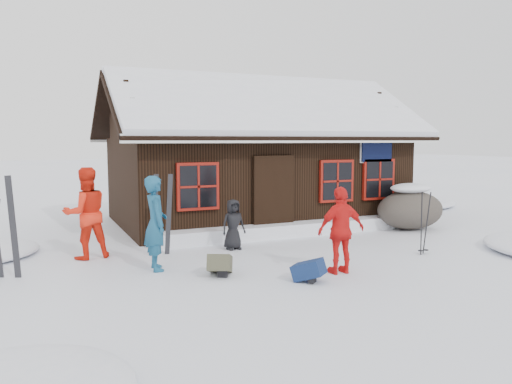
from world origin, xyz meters
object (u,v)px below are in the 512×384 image
skier_teal (156,223)px  boulder (410,208)px  backpack_olive (220,268)px  backpack_blue (309,274)px  skier_orange_right (341,230)px  skier_crouched (233,224)px  ski_poles (424,224)px  skier_orange_left (86,213)px

skier_teal → boulder: skier_teal is taller
backpack_olive → boulder: bearing=46.9°
boulder → backpack_blue: boulder is taller
skier_orange_right → skier_teal: bearing=-26.0°
skier_crouched → backpack_blue: 2.98m
skier_teal → backpack_olive: (0.96, -0.88, -0.75)m
ski_poles → backpack_olive: size_ratio=2.56×
boulder → backpack_blue: (-5.16, -3.34, -0.43)m
skier_orange_right → backpack_blue: bearing=18.2°
skier_orange_left → backpack_olive: skier_orange_left is taller
skier_teal → skier_crouched: size_ratio=1.58×
skier_orange_right → boulder: bearing=-142.0°
backpack_blue → backpack_olive: bearing=102.7°
boulder → ski_poles: size_ratio=1.39×
skier_orange_left → backpack_olive: 3.24m
backpack_blue → backpack_olive: (-1.27, 1.00, 0.01)m
skier_orange_right → boulder: (4.34, 3.11, -0.23)m
skier_teal → boulder: 7.54m
skier_teal → skier_orange_left: size_ratio=0.94×
skier_orange_right → backpack_blue: skier_orange_right is taller
skier_orange_left → boulder: bearing=169.5°
boulder → backpack_olive: bearing=-160.0°
skier_crouched → backpack_blue: (0.24, -2.94, -0.43)m
skier_orange_left → boulder: size_ratio=0.98×
skier_crouched → ski_poles: 4.15m
skier_crouched → backpack_olive: 2.24m
skier_crouched → boulder: (5.40, 0.40, 0.01)m
skier_teal → skier_orange_left: skier_orange_left is taller
backpack_olive → skier_crouched: bearing=89.0°
skier_crouched → boulder: bearing=-0.6°
boulder → backpack_olive: (-6.43, -2.34, -0.43)m
skier_crouched → backpack_olive: bearing=-122.8°
skier_teal → skier_crouched: skier_teal is taller
skier_orange_left → backpack_blue: 4.80m
skier_orange_right → ski_poles: bearing=-164.4°
skier_crouched → backpack_blue: size_ratio=2.23×
skier_teal → skier_crouched: (1.98, 1.06, -0.33)m
boulder → skier_orange_right: bearing=-144.4°
backpack_olive → backpack_blue: bearing=-11.2°
boulder → backpack_blue: bearing=-147.1°
ski_poles → backpack_blue: 3.47m
skier_teal → backpack_blue: 3.01m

